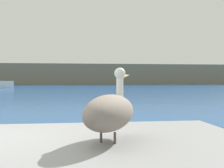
{
  "coord_description": "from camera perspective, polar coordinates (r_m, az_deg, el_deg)",
  "views": [
    {
      "loc": [
        1.16,
        -3.47,
        1.36
      ],
      "look_at": [
        3.16,
        13.32,
        1.08
      ],
      "focal_mm": 42.33,
      "sensor_mm": 36.0,
      "label": 1
    }
  ],
  "objects": [
    {
      "name": "pelican",
      "position": [
        3.14,
        -0.45,
        -5.98
      ],
      "size": [
        0.93,
        1.33,
        0.9
      ],
      "rotation": [
        0.0,
        0.0,
        1.09
      ],
      "color": "gray",
      "rests_on": "pier_dock"
    },
    {
      "name": "hillside_backdrop",
      "position": [
        75.88,
        -7.68,
        2.03
      ],
      "size": [
        140.0,
        12.43,
        5.57
      ],
      "primitive_type": "cube",
      "color": "#7F755B",
      "rests_on": "ground"
    },
    {
      "name": "pier_dock",
      "position": [
        3.28,
        -0.53,
        -17.72
      ],
      "size": [
        3.6,
        2.91,
        0.62
      ],
      "primitive_type": "cube",
      "color": "gray",
      "rests_on": "ground"
    }
  ]
}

